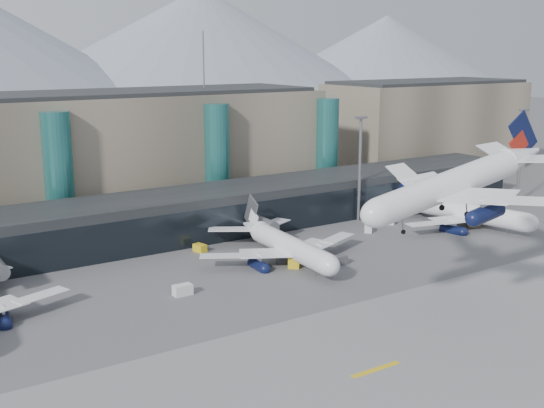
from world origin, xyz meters
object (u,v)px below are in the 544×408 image
at_px(jet_parked_mid, 281,237).
at_px(veh_b, 200,248).
at_px(hero_jet, 464,173).
at_px(lightmast_mid, 360,163).
at_px(veh_g, 389,222).
at_px(lightmast_right, 521,150).
at_px(jet_parked_right, 455,205).
at_px(veh_a, 183,290).
at_px(veh_e, 474,223).
at_px(veh_d, 368,228).
at_px(veh_c, 339,260).
at_px(veh_h, 294,261).

distance_m(jet_parked_mid, veh_b, 17.87).
distance_m(hero_jet, veh_b, 59.89).
relative_size(lightmast_mid, veh_g, 10.65).
height_order(lightmast_right, hero_jet, hero_jet).
bearing_deg(veh_b, lightmast_right, -106.07).
distance_m(lightmast_mid, jet_parked_right, 24.97).
bearing_deg(jet_parked_mid, lightmast_right, -80.94).
distance_m(veh_a, veh_e, 78.98).
bearing_deg(lightmast_right, veh_b, 176.63).
height_order(lightmast_right, veh_d, lightmast_right).
distance_m(veh_c, veh_d, 26.32).
xyz_separation_m(lightmast_mid, jet_parked_right, (17.10, -15.44, -9.63)).
height_order(lightmast_mid, jet_parked_right, lightmast_mid).
distance_m(jet_parked_right, veh_g, 16.32).
bearing_deg(lightmast_mid, jet_parked_mid, -155.02).
relative_size(veh_c, veh_h, 0.80).
relative_size(lightmast_mid, veh_h, 6.34).
xyz_separation_m(lightmast_mid, veh_a, (-59.08, -23.72, -13.50)).
bearing_deg(veh_b, jet_parked_right, -114.57).
relative_size(lightmast_right, jet_parked_right, 0.65).
bearing_deg(hero_jet, veh_d, 67.24).
distance_m(jet_parked_right, veh_c, 44.37).
xyz_separation_m(lightmast_right, veh_d, (-54.92, -1.38, -13.53)).
bearing_deg(lightmast_mid, veh_c, -136.06).
height_order(lightmast_mid, veh_h, lightmast_mid).
xyz_separation_m(jet_parked_mid, veh_c, (7.21, -9.60, -3.66)).
height_order(veh_a, veh_h, veh_h).
height_order(jet_parked_right, veh_c, jet_parked_right).
xyz_separation_m(veh_b, veh_e, (64.61, -16.74, 0.04)).
xyz_separation_m(veh_c, veh_g, (29.77, 18.08, -0.19)).
relative_size(veh_b, veh_e, 0.93).
distance_m(hero_jet, veh_e, 61.99).
bearing_deg(lightmast_mid, lightmast_right, -9.09).
distance_m(jet_parked_mid, jet_parked_right, 50.34).
distance_m(veh_d, veh_h, 31.26).
height_order(veh_a, veh_g, veh_a).
distance_m(lightmast_right, jet_parked_mid, 84.16).
distance_m(jet_parked_mid, veh_a, 27.36).
relative_size(veh_d, veh_h, 0.77).
distance_m(veh_b, veh_d, 40.53).
relative_size(lightmast_right, veh_c, 7.97).
xyz_separation_m(veh_b, veh_d, (39.93, -6.96, 0.09)).
height_order(hero_jet, veh_g, hero_jet).
xyz_separation_m(hero_jet, veh_d, (21.05, 45.51, -21.75)).
bearing_deg(veh_g, veh_e, 5.48).
xyz_separation_m(lightmast_mid, lightmast_right, (50.00, -8.00, 0.00)).
height_order(veh_c, veh_e, veh_c).
xyz_separation_m(veh_c, veh_e, (45.80, 5.93, -0.05)).
height_order(hero_jet, jet_parked_mid, hero_jet).
distance_m(jet_parked_mid, veh_h, 6.59).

